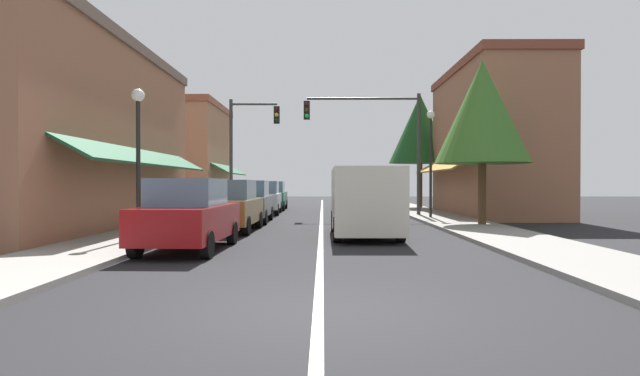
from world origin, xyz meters
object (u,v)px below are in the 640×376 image
at_px(street_lamp_right_mid, 431,147).
at_px(street_lamp_left_near, 138,137).
at_px(parked_car_far_left, 264,198).
at_px(traffic_signal_left_corner, 246,140).
at_px(tree_right_far, 420,129).
at_px(tree_right_near, 482,112).
at_px(van_in_lane, 364,200).
at_px(traffic_signal_mast_arm, 379,132).
at_px(parked_car_nearest_left, 189,215).
at_px(parked_car_second_left, 230,206).
at_px(parked_car_distant_left, 272,196).
at_px(parked_car_third_left, 249,202).

bearing_deg(street_lamp_right_mid, street_lamp_left_near, -138.07).
height_order(parked_car_far_left, traffic_signal_left_corner, traffic_signal_left_corner).
xyz_separation_m(traffic_signal_left_corner, tree_right_far, (10.27, 5.80, 1.17)).
bearing_deg(tree_right_near, street_lamp_right_mid, 105.66).
bearing_deg(van_in_lane, traffic_signal_mast_arm, 80.82).
height_order(parked_car_nearest_left, parked_car_far_left, same).
relative_size(parked_car_second_left, street_lamp_left_near, 0.96).
height_order(traffic_signal_mast_arm, street_lamp_left_near, traffic_signal_mast_arm).
bearing_deg(traffic_signal_mast_arm, tree_right_far, 65.52).
relative_size(parked_car_nearest_left, traffic_signal_mast_arm, 0.68).
bearing_deg(parked_car_second_left, tree_right_near, 12.96).
bearing_deg(traffic_signal_left_corner, street_lamp_right_mid, -22.44).
bearing_deg(tree_right_near, street_lamp_left_near, -155.55).
xyz_separation_m(parked_car_far_left, tree_right_near, (9.20, -8.11, 3.46)).
bearing_deg(tree_right_far, parked_car_nearest_left, -115.02).
height_order(parked_car_second_left, parked_car_distant_left, same).
bearing_deg(tree_right_near, van_in_lane, -143.80).
distance_m(parked_car_far_left, street_lamp_right_mid, 9.41).
distance_m(parked_car_far_left, traffic_signal_mast_arm, 7.17).
bearing_deg(street_lamp_right_mid, tree_right_far, 82.13).
relative_size(traffic_signal_mast_arm, tree_right_far, 0.83).
height_order(parked_car_third_left, traffic_signal_left_corner, traffic_signal_left_corner).
height_order(parked_car_far_left, van_in_lane, van_in_lane).
bearing_deg(van_in_lane, traffic_signal_left_corner, 115.57).
relative_size(street_lamp_right_mid, tree_right_far, 0.68).
height_order(van_in_lane, tree_right_near, tree_right_near).
distance_m(parked_car_third_left, tree_right_far, 15.18).
xyz_separation_m(parked_car_nearest_left, parked_car_distant_left, (0.10, 19.40, 0.00)).
distance_m(parked_car_third_left, traffic_signal_mast_arm, 7.71).
height_order(parked_car_distant_left, van_in_lane, van_in_lane).
distance_m(parked_car_second_left, parked_car_far_left, 10.01).
bearing_deg(parked_car_distant_left, street_lamp_right_mid, -47.05).
distance_m(parked_car_nearest_left, traffic_signal_mast_arm, 14.59).
bearing_deg(street_lamp_right_mid, traffic_signal_mast_arm, 136.89).
bearing_deg(parked_car_third_left, street_lamp_right_mid, 11.06).
distance_m(street_lamp_right_mid, tree_right_far, 9.76).
relative_size(parked_car_nearest_left, parked_car_distant_left, 1.01).
distance_m(parked_car_distant_left, street_lamp_left_near, 17.81).
distance_m(traffic_signal_left_corner, tree_right_near, 12.66).
xyz_separation_m(parked_car_nearest_left, parked_car_third_left, (0.15, 9.20, 0.00)).
distance_m(parked_car_second_left, parked_car_distant_left, 14.40).
height_order(street_lamp_right_mid, tree_right_near, tree_right_near).
bearing_deg(street_lamp_right_mid, parked_car_far_left, 152.87).
bearing_deg(parked_car_second_left, traffic_signal_mast_arm, 53.99).
distance_m(parked_car_third_left, parked_car_far_left, 5.82).
height_order(traffic_signal_mast_arm, street_lamp_right_mid, traffic_signal_mast_arm).
bearing_deg(parked_car_far_left, parked_car_nearest_left, -91.97).
relative_size(parked_car_second_left, tree_right_near, 0.66).
height_order(parked_car_third_left, parked_car_distant_left, same).
bearing_deg(street_lamp_left_near, tree_right_far, 58.45).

